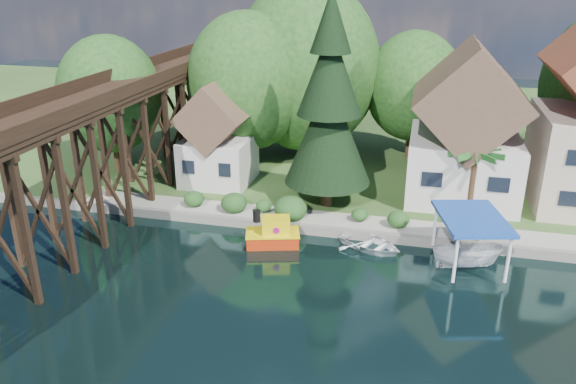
# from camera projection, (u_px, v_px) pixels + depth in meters

# --- Properties ---
(ground) EXTENTS (140.00, 140.00, 0.00)m
(ground) POSITION_uv_depth(u_px,v_px,m) (326.00, 306.00, 28.43)
(ground) COLOR black
(ground) RESTS_ON ground
(bank) EXTENTS (140.00, 52.00, 0.50)m
(bank) POSITION_uv_depth(u_px,v_px,m) (383.00, 129.00, 59.04)
(bank) COLOR #2D481D
(bank) RESTS_ON ground
(seawall) EXTENTS (60.00, 0.40, 0.62)m
(seawall) POSITION_uv_depth(u_px,v_px,m) (412.00, 240.00, 34.66)
(seawall) COLOR slate
(seawall) RESTS_ON ground
(promenade) EXTENTS (50.00, 2.60, 0.06)m
(promenade) POSITION_uv_depth(u_px,v_px,m) (446.00, 232.00, 35.31)
(promenade) COLOR gray
(promenade) RESTS_ON bank
(trestle_bridge) EXTENTS (4.12, 44.18, 9.30)m
(trestle_bridge) POSITION_uv_depth(u_px,v_px,m) (88.00, 153.00, 34.64)
(trestle_bridge) COLOR black
(trestle_bridge) RESTS_ON ground
(house_left) EXTENTS (7.64, 8.64, 11.02)m
(house_left) POSITION_uv_depth(u_px,v_px,m) (466.00, 134.00, 39.44)
(house_left) COLOR beige
(house_left) RESTS_ON bank
(shed) EXTENTS (5.09, 5.40, 7.85)m
(shed) POSITION_uv_depth(u_px,v_px,m) (218.00, 140.00, 42.53)
(shed) COLOR beige
(shed) RESTS_ON bank
(bg_trees) EXTENTS (49.90, 13.30, 10.57)m
(bg_trees) POSITION_uv_depth(u_px,v_px,m) (387.00, 85.00, 44.71)
(bg_trees) COLOR #382314
(bg_trees) RESTS_ON bank
(shrubs) EXTENTS (15.76, 2.47, 1.70)m
(shrubs) POSITION_uv_depth(u_px,v_px,m) (283.00, 206.00, 37.34)
(shrubs) COLOR #153C16
(shrubs) RESTS_ON bank
(conifer) EXTENTS (5.88, 5.88, 14.47)m
(conifer) POSITION_uv_depth(u_px,v_px,m) (329.00, 107.00, 36.87)
(conifer) COLOR #382314
(conifer) RESTS_ON bank
(palm_tree) EXTENTS (4.10, 4.10, 4.88)m
(palm_tree) POSITION_uv_depth(u_px,v_px,m) (476.00, 156.00, 35.96)
(palm_tree) COLOR #382314
(palm_tree) RESTS_ON bank
(tugboat) EXTENTS (3.65, 2.63, 2.38)m
(tugboat) POSITION_uv_depth(u_px,v_px,m) (273.00, 234.00, 34.54)
(tugboat) COLOR #B1290B
(tugboat) RESTS_ON ground
(boat_white_a) EXTENTS (4.87, 4.31, 0.84)m
(boat_white_a) POSITION_uv_depth(u_px,v_px,m) (370.00, 242.00, 34.15)
(boat_white_a) COLOR white
(boat_white_a) RESTS_ON ground
(boat_canopy) EXTENTS (4.49, 5.62, 3.18)m
(boat_canopy) POSITION_uv_depth(u_px,v_px,m) (469.00, 246.00, 31.63)
(boat_canopy) COLOR silver
(boat_canopy) RESTS_ON ground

